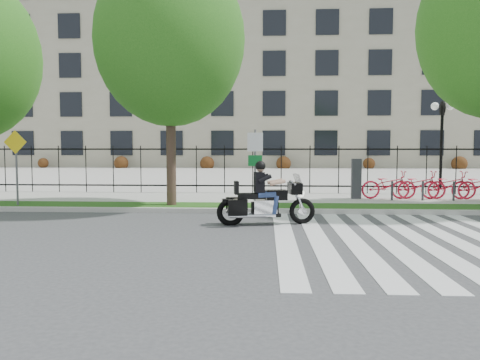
{
  "coord_description": "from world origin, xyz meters",
  "views": [
    {
      "loc": [
        1.76,
        -10.53,
        2.08
      ],
      "look_at": [
        1.01,
        3.0,
        1.13
      ],
      "focal_mm": 35.0,
      "sensor_mm": 36.0,
      "label": 1
    }
  ],
  "objects": [
    {
      "name": "street_tree_1",
      "position": [
        -1.41,
        4.95,
        5.59
      ],
      "size": [
        4.94,
        4.94,
        8.29
      ],
      "color": "#3B2820",
      "rests_on": "grass_verge"
    },
    {
      "name": "lamp_post_right",
      "position": [
        10.0,
        12.0,
        3.21
      ],
      "size": [
        1.06,
        0.7,
        4.25
      ],
      "color": "black",
      "rests_on": "ground"
    },
    {
      "name": "grass_verge",
      "position": [
        0.0,
        4.95,
        0.07
      ],
      "size": [
        60.0,
        1.5,
        0.15
      ],
      "primitive_type": "cube",
      "color": "#244E13",
      "rests_on": "ground"
    },
    {
      "name": "sidewalk",
      "position": [
        0.0,
        7.45,
        0.07
      ],
      "size": [
        60.0,
        3.5,
        0.15
      ],
      "primitive_type": "cube",
      "color": "#A19E97",
      "rests_on": "ground"
    },
    {
      "name": "sign_pole_warning",
      "position": [
        -6.55,
        4.58,
        1.74
      ],
      "size": [
        0.78,
        0.09,
        2.49
      ],
      "color": "#59595B",
      "rests_on": "grass_verge"
    },
    {
      "name": "crosswalk_stripes",
      "position": [
        4.83,
        0.0,
        0.01
      ],
      "size": [
        5.7,
        8.0,
        0.01
      ],
      "primitive_type": null,
      "color": "silver",
      "rests_on": "ground"
    },
    {
      "name": "office_building",
      "position": [
        0.0,
        44.92,
        9.97
      ],
      "size": [
        60.0,
        21.9,
        20.15
      ],
      "color": "gray",
      "rests_on": "ground"
    },
    {
      "name": "ground",
      "position": [
        0.0,
        0.0,
        0.0
      ],
      "size": [
        120.0,
        120.0,
        0.0
      ],
      "primitive_type": "plane",
      "color": "#393A3C",
      "rests_on": "ground"
    },
    {
      "name": "iron_fence",
      "position": [
        0.0,
        9.2,
        1.15
      ],
      "size": [
        30.0,
        0.06,
        2.0
      ],
      "primitive_type": null,
      "color": "black",
      "rests_on": "sidewalk"
    },
    {
      "name": "motorcycle_rider",
      "position": [
        1.76,
        1.96,
        0.69
      ],
      "size": [
        2.66,
        1.0,
        2.07
      ],
      "color": "black",
      "rests_on": "ground"
    },
    {
      "name": "plaza",
      "position": [
        0.0,
        25.0,
        0.05
      ],
      "size": [
        80.0,
        34.0,
        0.1
      ],
      "primitive_type": "cube",
      "color": "#A19E97",
      "rests_on": "ground"
    },
    {
      "name": "sign_pole_regulatory",
      "position": [
        1.41,
        4.58,
        1.74
      ],
      "size": [
        0.5,
        0.09,
        2.5
      ],
      "color": "#59595B",
      "rests_on": "grass_verge"
    },
    {
      "name": "curb",
      "position": [
        0.0,
        4.1,
        0.07
      ],
      "size": [
        60.0,
        0.2,
        0.15
      ],
      "primitive_type": "cube",
      "color": "#AEACA4",
      "rests_on": "ground"
    }
  ]
}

